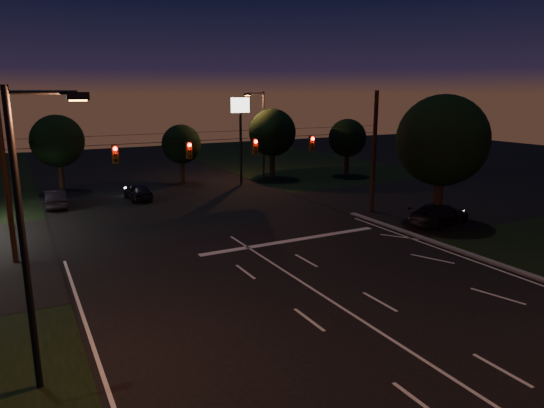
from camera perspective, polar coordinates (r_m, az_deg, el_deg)
ground at (r=19.38m, az=12.30°, el=-14.35°), size 140.00×140.00×0.00m
cross_street_right at (r=43.63m, az=18.91°, el=0.56°), size 20.00×16.00×0.02m
stop_bar at (r=29.73m, az=2.41°, el=-4.29°), size 12.00×0.50×0.01m
utility_pole_right at (r=37.52m, az=11.60°, el=-0.92°), size 0.30×0.30×9.00m
utility_pole_left at (r=29.31m, az=-27.90°, el=-6.09°), size 0.28×0.28×8.00m
signal_span at (r=30.36m, az=-5.77°, el=6.63°), size 24.00×0.40×1.56m
pole_sign_right at (r=47.22m, az=-3.73°, el=9.76°), size 1.80×0.30×8.40m
street_light_left at (r=15.38m, az=-26.51°, el=-1.76°), size 2.20×0.35×9.00m
street_light_right_far at (r=50.48m, az=-1.28°, el=8.85°), size 2.20×0.35×9.00m
tree_right_near at (r=34.17m, az=19.22°, el=6.96°), size 6.00×6.00×8.76m
tree_far_b at (r=47.40m, az=-23.90°, el=6.74°), size 4.60×4.60×6.98m
tree_far_c at (r=48.53m, az=-10.63°, el=6.88°), size 3.80×3.80×5.86m
tree_far_d at (r=50.10m, az=-0.01°, el=8.35°), size 4.80×4.80×7.30m
tree_far_e at (r=52.74m, az=8.80°, el=7.65°), size 4.00×4.00×6.18m
car_oncoming_a at (r=42.41m, az=-15.49°, el=1.45°), size 1.78×4.25×1.44m
car_oncoming_b at (r=41.70m, az=-24.12°, el=0.57°), size 1.64×4.31×1.40m
car_cross at (r=35.06m, az=19.14°, el=-1.11°), size 5.38×3.04×1.47m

